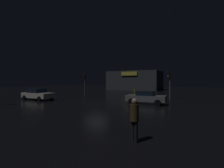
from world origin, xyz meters
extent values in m
plane|color=black|center=(0.00, 0.00, 0.00)|extent=(120.00, 120.00, 0.00)
cube|color=#33383D|center=(-5.89, 28.78, 2.60)|extent=(14.07, 8.65, 5.19)
cube|color=#E5D84C|center=(-5.89, 24.30, 4.41)|extent=(4.32, 0.24, 0.97)
cylinder|color=#595B60|center=(-7.04, 7.05, 1.88)|extent=(0.13, 0.13, 3.75)
cube|color=black|center=(-6.93, 6.94, 3.25)|extent=(0.41, 0.41, 1.01)
sphere|color=red|center=(-6.82, 6.82, 3.55)|extent=(0.20, 0.20, 0.20)
sphere|color=black|center=(-6.82, 6.82, 3.25)|extent=(0.20, 0.20, 0.20)
sphere|color=black|center=(-6.82, 6.82, 2.94)|extent=(0.20, 0.20, 0.20)
cylinder|color=#595B60|center=(6.85, 7.42, 1.90)|extent=(0.15, 0.15, 3.80)
cube|color=black|center=(6.74, 7.31, 3.35)|extent=(0.41, 0.41, 0.89)
sphere|color=black|center=(6.64, 7.19, 3.62)|extent=(0.20, 0.20, 0.20)
sphere|color=black|center=(6.64, 7.19, 3.35)|extent=(0.20, 0.20, 0.20)
sphere|color=#19D13F|center=(6.64, 7.19, 3.09)|extent=(0.20, 0.20, 0.20)
cube|color=slate|center=(5.38, 1.31, 0.62)|extent=(4.15, 1.95, 0.61)
cube|color=black|center=(5.36, 1.30, 1.16)|extent=(1.85, 1.63, 0.47)
cylinder|color=black|center=(6.66, 2.23, 0.31)|extent=(0.64, 0.26, 0.62)
cylinder|color=black|center=(6.77, 0.55, 0.31)|extent=(0.64, 0.26, 0.62)
cylinder|color=black|center=(3.99, 2.06, 0.31)|extent=(0.64, 0.26, 0.62)
cylinder|color=black|center=(4.10, 0.38, 0.31)|extent=(0.64, 0.26, 0.62)
cube|color=silver|center=(-8.01, -1.43, 0.62)|extent=(4.46, 1.90, 0.64)
cube|color=black|center=(-8.24, -1.42, 1.20)|extent=(2.05, 1.66, 0.52)
cylinder|color=black|center=(-6.54, -0.57, 0.30)|extent=(0.61, 0.23, 0.60)
cylinder|color=black|center=(-6.58, -2.36, 0.30)|extent=(0.61, 0.23, 0.60)
cylinder|color=black|center=(-9.45, -0.50, 0.30)|extent=(0.61, 0.23, 0.60)
cylinder|color=black|center=(-9.49, -2.29, 0.30)|extent=(0.61, 0.23, 0.60)
cylinder|color=black|center=(8.05, -9.53, 0.42)|extent=(0.14, 0.14, 0.84)
cylinder|color=black|center=(8.20, -9.59, 0.42)|extent=(0.14, 0.14, 0.84)
cylinder|color=#3F2D19|center=(8.12, -9.56, 1.17)|extent=(0.44, 0.44, 0.67)
sphere|color=tan|center=(8.12, -9.56, 1.62)|extent=(0.23, 0.23, 0.23)
cylinder|color=gold|center=(4.08, 8.60, 0.51)|extent=(0.13, 0.13, 1.01)
cylinder|color=gold|center=(0.96, 9.82, 0.59)|extent=(0.13, 0.13, 1.17)
camera|label=1|loc=(10.38, -15.68, 2.40)|focal=26.50mm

